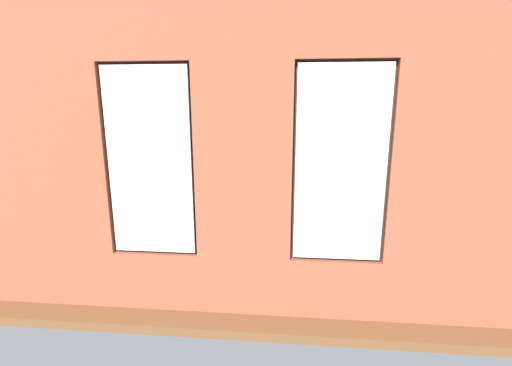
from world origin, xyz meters
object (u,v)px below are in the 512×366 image
object	(u,v)px
remote_black	(243,207)
potted_plant_mid_room_small	(310,199)
potted_plant_corner_near_left	(380,181)
potted_plant_near_tv	(119,217)
potted_plant_beside_window_right	(74,227)
coffee_table	(251,212)
remote_gray	(251,209)
potted_plant_foreground_right	(164,167)
cup_ceramic	(256,209)
potted_plant_between_couches	(352,227)
papasan_chair	(236,186)
candle_jar	(228,208)
tv_flatscreen	(113,181)
media_console	(116,214)
couch_left	(407,230)
potted_plant_corner_far_left	(461,245)
couch_by_window	(245,256)
remote_silver	(272,207)
potted_plant_by_left_couch	(360,206)

from	to	relation	value
remote_black	potted_plant_mid_room_small	bearing A→B (deg)	-73.04
potted_plant_corner_near_left	potted_plant_near_tv	xyz separation A→B (m)	(4.51, 2.70, -0.06)
potted_plant_near_tv	potted_plant_beside_window_right	bearing A→B (deg)	79.15
coffee_table	remote_gray	distance (m)	0.06
potted_plant_foreground_right	cup_ceramic	bearing A→B (deg)	141.47
potted_plant_between_couches	potted_plant_mid_room_small	bearing A→B (deg)	-83.33
coffee_table	cup_ceramic	world-z (taller)	cup_ceramic
papasan_chair	potted_plant_mid_room_small	size ratio (longest dim) A/B	2.01
candle_jar	potted_plant_between_couches	size ratio (longest dim) A/B	0.08
potted_plant_near_tv	potted_plant_mid_room_small	bearing A→B (deg)	-144.76
remote_black	potted_plant_between_couches	size ratio (longest dim) A/B	0.13
tv_flatscreen	media_console	bearing A→B (deg)	90.00
couch_left	media_console	size ratio (longest dim) A/B	2.14
couch_left	coffee_table	xyz separation A→B (m)	(2.46, -0.56, 0.04)
media_console	potted_plant_mid_room_small	distance (m)	3.73
potted_plant_corner_far_left	couch_by_window	bearing A→B (deg)	-2.32
potted_plant_corner_near_left	potted_plant_beside_window_right	world-z (taller)	potted_plant_corner_near_left
potted_plant_foreground_right	potted_plant_corner_far_left	world-z (taller)	potted_plant_foreground_right
remote_gray	media_console	xyz separation A→B (m)	(2.45, 0.05, -0.16)
potted_plant_beside_window_right	potted_plant_near_tv	bearing A→B (deg)	-100.85
tv_flatscreen	potted_plant_foreground_right	size ratio (longest dim) A/B	0.76
couch_left	remote_silver	size ratio (longest dim) A/B	12.37
media_console	potted_plant_beside_window_right	world-z (taller)	potted_plant_beside_window_right
couch_by_window	coffee_table	world-z (taller)	couch_by_window
potted_plant_corner_near_left	remote_black	bearing A→B (deg)	30.02
potted_plant_by_left_couch	potted_plant_near_tv	xyz separation A→B (m)	(3.96, 1.91, 0.28)
potted_plant_foreground_right	potted_plant_between_couches	bearing A→B (deg)	137.01
couch_by_window	potted_plant_corner_near_left	distance (m)	4.25
potted_plant_corner_near_left	potted_plant_foreground_right	bearing A→B (deg)	0.52
couch_by_window	remote_gray	world-z (taller)	couch_by_window
coffee_table	potted_plant_foreground_right	size ratio (longest dim) A/B	0.98
media_console	remote_black	bearing A→B (deg)	-176.01
potted_plant_mid_room_small	potted_plant_near_tv	xyz separation A→B (m)	(2.99, 2.11, 0.23)
potted_plant_by_left_couch	remote_black	bearing A→B (deg)	20.08
remote_black	papasan_chair	world-z (taller)	papasan_chair
coffee_table	potted_plant_beside_window_right	distance (m)	2.77
potted_plant_foreground_right	potted_plant_corner_near_left	bearing A→B (deg)	-179.48
potted_plant_corner_far_left	potted_plant_between_couches	bearing A→B (deg)	-7.81
potted_plant_between_couches	potted_plant_corner_near_left	world-z (taller)	potted_plant_corner_near_left
remote_black	remote_silver	size ratio (longest dim) A/B	1.00
couch_left	potted_plant_foreground_right	size ratio (longest dim) A/B	1.59
potted_plant_between_couches	potted_plant_beside_window_right	xyz separation A→B (m)	(3.47, 0.16, -0.06)
remote_silver	candle_jar	bearing A→B (deg)	166.26
remote_silver	potted_plant_by_left_couch	distance (m)	1.88
papasan_chair	potted_plant_mid_room_small	xyz separation A→B (m)	(-1.61, 0.58, -0.10)
media_console	tv_flatscreen	size ratio (longest dim) A/B	0.98
remote_silver	potted_plant_near_tv	distance (m)	2.53
couch_left	potted_plant_foreground_right	world-z (taller)	potted_plant_foreground_right
cup_ceramic	remote_gray	distance (m)	0.17
couch_left	potted_plant_corner_far_left	distance (m)	1.30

